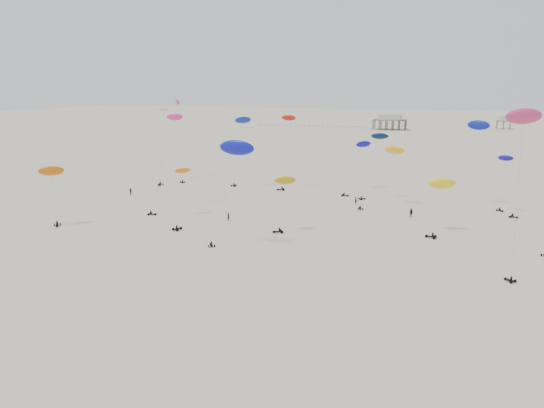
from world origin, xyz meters
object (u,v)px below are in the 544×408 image
at_px(pavilion_main, 390,123).
at_px(rig_4, 52,181).
at_px(pavilion_small, 504,124).
at_px(spectator_0, 228,221).

xyz_separation_m(pavilion_main, rig_4, (-35.61, -265.24, 4.89)).
relative_size(pavilion_small, spectator_0, 4.45).
bearing_deg(pavilion_main, pavilion_small, 23.20).
height_order(pavilion_small, spectator_0, pavilion_small).
bearing_deg(rig_4, pavilion_main, -132.77).
height_order(pavilion_small, rig_4, rig_4).
relative_size(pavilion_small, rig_4, 0.73).
bearing_deg(rig_4, spectator_0, 169.47).
bearing_deg(pavilion_small, spectator_0, -104.71).
bearing_deg(spectator_0, rig_4, 48.11).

